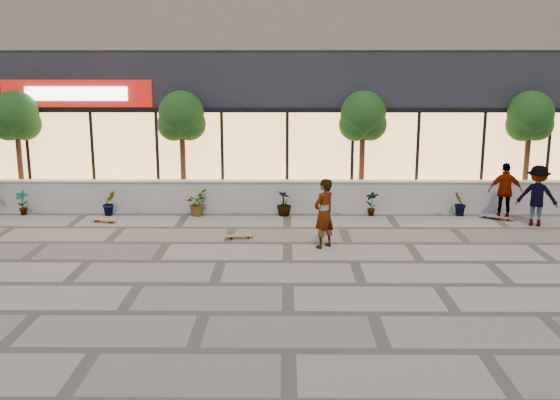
{
  "coord_description": "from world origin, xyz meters",
  "views": [
    {
      "loc": [
        -0.06,
        -12.98,
        4.69
      ],
      "look_at": [
        -0.2,
        2.78,
        1.3
      ],
      "focal_mm": 40.0,
      "sensor_mm": 36.0,
      "label": 1
    }
  ],
  "objects_px": {
    "skater_center": "(324,213)",
    "skateboard_center": "(240,236)",
    "skater_right_far": "(537,196)",
    "tree_mideast": "(363,119)",
    "skateboard_right_near": "(500,217)",
    "skater_right_near": "(505,191)",
    "tree_east": "(530,119)",
    "tree_west": "(16,119)",
    "tree_midwest": "(182,119)",
    "skateboard_left": "(104,220)",
    "skateboard_right_far": "(493,215)"
  },
  "relations": [
    {
      "from": "tree_east",
      "to": "skateboard_left",
      "type": "xyz_separation_m",
      "value": [
        -13.62,
        -2.19,
        -2.9
      ]
    },
    {
      "from": "skateboard_right_near",
      "to": "skateboard_right_far",
      "type": "height_order",
      "value": "skateboard_right_far"
    },
    {
      "from": "tree_east",
      "to": "skateboard_left",
      "type": "distance_m",
      "value": 14.1
    },
    {
      "from": "skater_right_far",
      "to": "skateboard_right_far",
      "type": "bearing_deg",
      "value": -21.77
    },
    {
      "from": "skateboard_right_near",
      "to": "skater_center",
      "type": "bearing_deg",
      "value": -125.33
    },
    {
      "from": "skater_center",
      "to": "skater_right_near",
      "type": "distance_m",
      "value": 6.71
    },
    {
      "from": "tree_mideast",
      "to": "skateboard_center",
      "type": "xyz_separation_m",
      "value": [
        -3.83,
        -3.98,
        -2.91
      ]
    },
    {
      "from": "tree_east",
      "to": "skater_center",
      "type": "bearing_deg",
      "value": -145.64
    },
    {
      "from": "tree_east",
      "to": "skater_right_near",
      "type": "xyz_separation_m",
      "value": [
        -1.19,
        -1.56,
        -2.11
      ]
    },
    {
      "from": "skateboard_left",
      "to": "tree_midwest",
      "type": "bearing_deg",
      "value": 61.92
    },
    {
      "from": "skater_right_far",
      "to": "tree_midwest",
      "type": "bearing_deg",
      "value": 9.97
    },
    {
      "from": "skater_right_near",
      "to": "tree_west",
      "type": "bearing_deg",
      "value": 2.36
    },
    {
      "from": "tree_west",
      "to": "tree_east",
      "type": "distance_m",
      "value": 17.0
    },
    {
      "from": "tree_east",
      "to": "skateboard_right_near",
      "type": "bearing_deg",
      "value": -127.67
    },
    {
      "from": "skateboard_left",
      "to": "skateboard_center",
      "type": "bearing_deg",
      "value": -6.63
    },
    {
      "from": "tree_mideast",
      "to": "skateboard_right_far",
      "type": "height_order",
      "value": "tree_mideast"
    },
    {
      "from": "tree_midwest",
      "to": "skater_right_far",
      "type": "distance_m",
      "value": 11.41
    },
    {
      "from": "tree_west",
      "to": "tree_east",
      "type": "relative_size",
      "value": 1.0
    },
    {
      "from": "tree_west",
      "to": "tree_midwest",
      "type": "xyz_separation_m",
      "value": [
        5.5,
        0.0,
        0.0
      ]
    },
    {
      "from": "tree_mideast",
      "to": "skater_right_near",
      "type": "bearing_deg",
      "value": -19.86
    },
    {
      "from": "tree_mideast",
      "to": "skater_right_near",
      "type": "xyz_separation_m",
      "value": [
        4.31,
        -1.56,
        -2.11
      ]
    },
    {
      "from": "skateboard_right_far",
      "to": "skateboard_center",
      "type": "bearing_deg",
      "value": -164.67
    },
    {
      "from": "skater_center",
      "to": "skateboard_left",
      "type": "xyz_separation_m",
      "value": [
        -6.57,
        2.63,
        -0.84
      ]
    },
    {
      "from": "skater_center",
      "to": "skateboard_center",
      "type": "xyz_separation_m",
      "value": [
        -2.28,
        0.84,
        -0.85
      ]
    },
    {
      "from": "skater_right_far",
      "to": "tree_mideast",
      "type": "bearing_deg",
      "value": -3.65
    },
    {
      "from": "skater_right_near",
      "to": "skater_right_far",
      "type": "bearing_deg",
      "value": 134.46
    },
    {
      "from": "tree_east",
      "to": "skateboard_center",
      "type": "height_order",
      "value": "tree_east"
    },
    {
      "from": "skateboard_center",
      "to": "skateboard_right_near",
      "type": "distance_m",
      "value": 8.26
    },
    {
      "from": "tree_west",
      "to": "skateboard_right_near",
      "type": "xyz_separation_m",
      "value": [
        15.63,
        -1.77,
        -2.91
      ]
    },
    {
      "from": "skater_right_near",
      "to": "skater_right_far",
      "type": "distance_m",
      "value": 1.09
    },
    {
      "from": "skateboard_left",
      "to": "skateboard_right_near",
      "type": "relative_size",
      "value": 1.07
    },
    {
      "from": "skater_right_near",
      "to": "skateboard_right_near",
      "type": "bearing_deg",
      "value": 58.61
    },
    {
      "from": "skater_center",
      "to": "tree_mideast",
      "type": "bearing_deg",
      "value": -151.95
    },
    {
      "from": "skater_right_far",
      "to": "skateboard_center",
      "type": "distance_m",
      "value": 8.96
    },
    {
      "from": "tree_west",
      "to": "skater_center",
      "type": "distance_m",
      "value": 11.25
    },
    {
      "from": "tree_midwest",
      "to": "skater_right_far",
      "type": "relative_size",
      "value": 2.15
    },
    {
      "from": "tree_west",
      "to": "tree_east",
      "type": "xyz_separation_m",
      "value": [
        17.0,
        0.0,
        0.0
      ]
    },
    {
      "from": "skater_center",
      "to": "skateboard_center",
      "type": "height_order",
      "value": "skater_center"
    },
    {
      "from": "tree_west",
      "to": "skateboard_left",
      "type": "bearing_deg",
      "value": -32.95
    },
    {
      "from": "tree_west",
      "to": "skater_center",
      "type": "xyz_separation_m",
      "value": [
        9.95,
        -4.82,
        -2.06
      ]
    },
    {
      "from": "tree_midwest",
      "to": "skateboard_left",
      "type": "height_order",
      "value": "tree_midwest"
    },
    {
      "from": "tree_east",
      "to": "skateboard_right_far",
      "type": "height_order",
      "value": "tree_east"
    },
    {
      "from": "tree_mideast",
      "to": "skater_right_far",
      "type": "bearing_deg",
      "value": -26.13
    },
    {
      "from": "skateboard_left",
      "to": "skateboard_right_near",
      "type": "height_order",
      "value": "skateboard_left"
    },
    {
      "from": "tree_east",
      "to": "skater_right_far",
      "type": "height_order",
      "value": "tree_east"
    },
    {
      "from": "tree_mideast",
      "to": "skater_center",
      "type": "distance_m",
      "value": 5.47
    },
    {
      "from": "tree_east",
      "to": "skater_right_far",
      "type": "distance_m",
      "value": 3.24
    },
    {
      "from": "tree_midwest",
      "to": "skater_right_near",
      "type": "xyz_separation_m",
      "value": [
        10.31,
        -1.56,
        -2.11
      ]
    },
    {
      "from": "skater_center",
      "to": "skateboard_center",
      "type": "distance_m",
      "value": 2.57
    },
    {
      "from": "skater_center",
      "to": "skater_right_near",
      "type": "bearing_deg",
      "value": 164.99
    }
  ]
}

